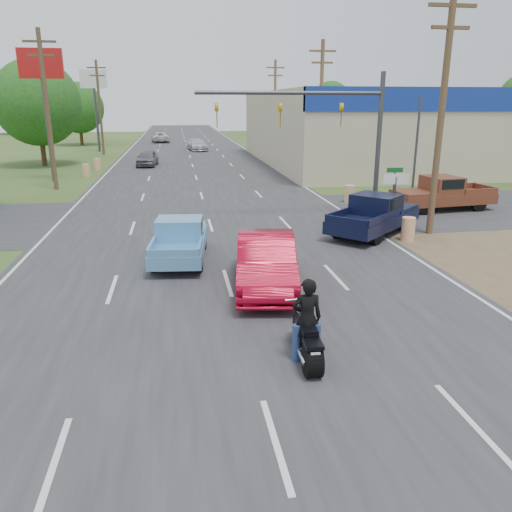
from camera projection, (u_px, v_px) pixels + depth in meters
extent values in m
plane|color=#2F461C|center=(276.00, 444.00, 8.46)|extent=(200.00, 200.00, 0.00)
cube|color=#2D2D30|center=(193.00, 166.00, 46.23)|extent=(15.00, 180.00, 0.02)
cube|color=#2D2D30|center=(208.00, 216.00, 25.46)|extent=(120.00, 10.00, 0.02)
cube|color=brown|center=(502.00, 251.00, 19.54)|extent=(8.00, 18.00, 0.01)
cube|color=#B7A88C|center=(512.00, 127.00, 50.03)|extent=(50.00, 28.00, 6.60)
cylinder|color=#4C3823|center=(441.00, 117.00, 20.69)|extent=(0.28, 0.28, 10.00)
cube|color=#4C3823|center=(453.00, 5.00, 19.46)|extent=(2.00, 0.14, 0.14)
cube|color=#4C3823|center=(450.00, 28.00, 19.69)|extent=(1.60, 0.14, 0.14)
cylinder|color=#4C3823|center=(321.00, 111.00, 37.69)|extent=(0.28, 0.28, 10.00)
cube|color=#4C3823|center=(323.00, 51.00, 36.45)|extent=(2.00, 0.14, 0.14)
cube|color=#4C3823|center=(322.00, 63.00, 36.69)|extent=(1.60, 0.14, 0.14)
cylinder|color=#4C3823|center=(275.00, 108.00, 54.68)|extent=(0.28, 0.28, 10.00)
cube|color=#4C3823|center=(275.00, 68.00, 53.45)|extent=(2.00, 0.14, 0.14)
cube|color=#4C3823|center=(275.00, 76.00, 53.69)|extent=(1.60, 0.14, 0.14)
cylinder|color=#4C3823|center=(48.00, 112.00, 32.02)|extent=(0.28, 0.28, 10.00)
cube|color=#4C3823|center=(39.00, 41.00, 30.79)|extent=(2.00, 0.14, 0.14)
cube|color=#4C3823|center=(41.00, 55.00, 31.03)|extent=(1.60, 0.14, 0.14)
cylinder|color=#4C3823|center=(100.00, 108.00, 54.69)|extent=(0.28, 0.28, 10.00)
cube|color=#4C3823|center=(96.00, 68.00, 53.46)|extent=(2.00, 0.14, 0.14)
cube|color=#4C3823|center=(97.00, 76.00, 53.69)|extent=(1.60, 0.14, 0.14)
cylinder|color=#422D19|center=(43.00, 148.00, 45.64)|extent=(0.44, 0.44, 3.24)
sphere|color=#1C4914|center=(37.00, 103.00, 44.48)|extent=(7.56, 7.56, 7.56)
cylinder|color=#422D19|center=(81.00, 135.00, 68.25)|extent=(0.44, 0.44, 2.88)
sphere|color=#1C4914|center=(78.00, 108.00, 67.22)|extent=(6.72, 6.72, 6.72)
cylinder|color=#422D19|center=(330.00, 123.00, 102.14)|extent=(0.44, 0.44, 3.42)
sphere|color=#1C4914|center=(331.00, 101.00, 100.92)|extent=(7.98, 7.98, 7.98)
cylinder|color=#422D19|center=(20.00, 124.00, 93.15)|extent=(0.44, 0.44, 3.78)
sphere|color=#1C4914|center=(17.00, 98.00, 91.80)|extent=(8.82, 8.82, 8.82)
cylinder|color=orange|center=(408.00, 229.00, 20.84)|extent=(0.56, 0.56, 1.00)
cylinder|color=orange|center=(350.00, 194.00, 28.93)|extent=(0.56, 0.56, 1.00)
cylinder|color=orange|center=(86.00, 170.00, 39.16)|extent=(0.56, 0.56, 1.00)
cylinder|color=orange|center=(97.00, 164.00, 42.98)|extent=(0.56, 0.56, 1.00)
cylinder|color=#3F3F44|center=(47.00, 118.00, 35.80)|extent=(0.30, 0.30, 9.00)
cube|color=#B21414|center=(41.00, 63.00, 34.71)|extent=(3.00, 0.35, 2.00)
cylinder|color=#3F3F44|center=(96.00, 113.00, 58.46)|extent=(0.30, 0.30, 9.00)
cube|color=white|center=(93.00, 79.00, 57.38)|extent=(3.00, 0.35, 2.00)
cylinder|color=#3F3F44|center=(394.00, 203.00, 22.55)|extent=(0.08, 0.08, 2.40)
cube|color=white|center=(396.00, 179.00, 22.23)|extent=(1.20, 0.05, 0.45)
cylinder|color=#3F3F44|center=(393.00, 197.00, 24.06)|extent=(0.08, 0.08, 2.40)
cube|color=#0C591E|center=(395.00, 170.00, 23.68)|extent=(0.80, 0.04, 0.22)
cylinder|color=#3F3F44|center=(378.00, 146.00, 24.76)|extent=(0.24, 0.24, 7.00)
cylinder|color=#3F3F44|center=(291.00, 93.00, 23.35)|extent=(9.00, 0.18, 0.18)
imported|color=gold|center=(342.00, 103.00, 23.86)|extent=(0.18, 0.40, 1.10)
imported|color=gold|center=(280.00, 103.00, 23.41)|extent=(0.18, 0.40, 1.10)
imported|color=gold|center=(217.00, 103.00, 22.96)|extent=(0.18, 0.40, 1.10)
imported|color=#A2071F|center=(266.00, 262.00, 15.42)|extent=(2.46, 5.21, 1.65)
cylinder|color=black|center=(313.00, 360.00, 10.48)|extent=(0.38, 0.74, 0.73)
cylinder|color=black|center=(298.00, 328.00, 11.99)|extent=(0.16, 0.73, 0.73)
cube|color=black|center=(305.00, 329.00, 11.17)|extent=(0.30, 1.33, 0.33)
cube|color=black|center=(303.00, 315.00, 11.37)|extent=(0.31, 0.62, 0.24)
cube|color=black|center=(308.00, 329.00, 10.81)|extent=(0.36, 0.62, 0.11)
cylinder|color=white|center=(300.00, 300.00, 11.61)|extent=(0.72, 0.09, 0.05)
cube|color=white|center=(316.00, 355.00, 10.18)|extent=(0.20, 0.03, 0.13)
imported|color=black|center=(307.00, 322.00, 10.95)|extent=(0.69, 0.47, 1.85)
cylinder|color=black|center=(164.00, 241.00, 19.63)|extent=(0.34, 0.74, 0.71)
cylinder|color=black|center=(203.00, 240.00, 19.71)|extent=(0.34, 0.74, 0.71)
cylinder|color=black|center=(154.00, 262.00, 16.98)|extent=(0.34, 0.74, 0.71)
cylinder|color=black|center=(199.00, 261.00, 17.05)|extent=(0.34, 0.74, 0.71)
cube|color=#5F9ECB|center=(180.00, 245.00, 18.29)|extent=(2.25, 4.80, 0.46)
cube|color=#5F9ECB|center=(183.00, 228.00, 19.53)|extent=(1.87, 1.93, 0.16)
cube|color=#5F9ECB|center=(180.00, 228.00, 18.20)|extent=(1.78, 1.55, 0.76)
cube|color=black|center=(179.00, 225.00, 18.16)|extent=(1.78, 1.28, 0.40)
cube|color=#5F9ECB|center=(173.00, 254.00, 16.01)|extent=(1.64, 0.24, 0.27)
cylinder|color=black|center=(372.00, 216.00, 23.63)|extent=(0.81, 0.78, 0.81)
cylinder|color=black|center=(406.00, 221.00, 22.61)|extent=(0.81, 0.78, 0.81)
cylinder|color=black|center=(338.00, 229.00, 21.25)|extent=(0.81, 0.78, 0.81)
cylinder|color=black|center=(376.00, 235.00, 20.24)|extent=(0.81, 0.78, 0.81)
cube|color=black|center=(374.00, 220.00, 21.87)|extent=(5.27, 5.08, 0.53)
cube|color=black|center=(390.00, 207.00, 22.96)|extent=(2.79, 2.78, 0.18)
cube|color=black|center=(376.00, 204.00, 21.74)|extent=(2.44, 2.45, 0.86)
cube|color=black|center=(376.00, 201.00, 21.70)|extent=(2.23, 2.27, 0.46)
cube|color=black|center=(346.00, 221.00, 19.81)|extent=(1.33, 1.43, 0.31)
cylinder|color=black|center=(424.00, 207.00, 25.71)|extent=(0.87, 0.41, 0.84)
cylinder|color=black|center=(406.00, 201.00, 27.34)|extent=(0.87, 0.41, 0.84)
cylinder|color=black|center=(478.00, 204.00, 26.53)|extent=(0.87, 0.41, 0.84)
cylinder|color=black|center=(457.00, 198.00, 28.17)|extent=(0.87, 0.41, 0.84)
cube|color=brown|center=(442.00, 198.00, 26.87)|extent=(5.67, 2.69, 0.55)
cube|color=brown|center=(416.00, 193.00, 26.36)|extent=(2.29, 2.21, 0.19)
cube|color=brown|center=(442.00, 185.00, 26.63)|extent=(1.84, 2.10, 0.89)
cube|color=black|center=(442.00, 182.00, 26.59)|extent=(1.52, 2.11, 0.47)
cube|color=brown|center=(485.00, 188.00, 27.42)|extent=(0.29, 1.93, 0.32)
imported|color=slate|center=(147.00, 158.00, 45.66)|extent=(2.07, 4.31, 1.42)
imported|color=silver|center=(197.00, 145.00, 60.67)|extent=(2.74, 5.08, 1.40)
imported|color=silver|center=(160.00, 137.00, 73.72)|extent=(2.92, 5.40, 1.44)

